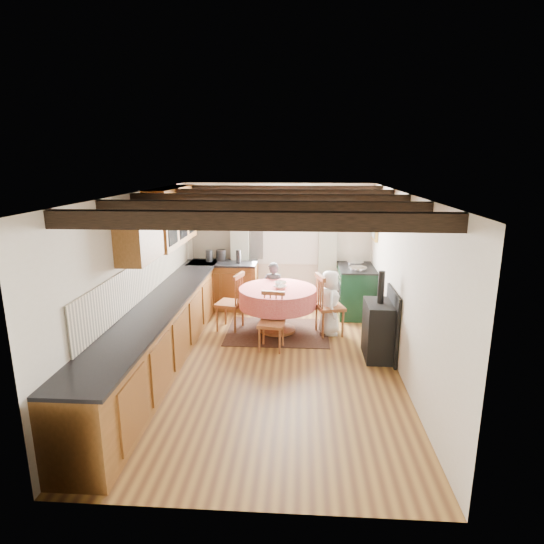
# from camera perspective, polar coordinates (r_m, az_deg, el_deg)

# --- Properties ---
(floor) EXTENTS (3.60, 5.50, 0.00)m
(floor) POSITION_cam_1_polar(r_m,az_deg,el_deg) (6.47, -0.47, -11.69)
(floor) COLOR olive
(floor) RESTS_ON ground
(ceiling) EXTENTS (3.60, 5.50, 0.00)m
(ceiling) POSITION_cam_1_polar(r_m,az_deg,el_deg) (5.84, -0.52, 10.04)
(ceiling) COLOR white
(ceiling) RESTS_ON ground
(wall_back) EXTENTS (3.60, 0.00, 2.40)m
(wall_back) POSITION_cam_1_polar(r_m,az_deg,el_deg) (8.72, 0.84, 3.44)
(wall_back) COLOR silver
(wall_back) RESTS_ON ground
(wall_front) EXTENTS (3.60, 0.00, 2.40)m
(wall_front) POSITION_cam_1_polar(r_m,az_deg,el_deg) (3.48, -3.92, -13.54)
(wall_front) COLOR silver
(wall_front) RESTS_ON ground
(wall_left) EXTENTS (0.00, 5.50, 2.40)m
(wall_left) POSITION_cam_1_polar(r_m,az_deg,el_deg) (6.43, -16.72, -1.05)
(wall_left) COLOR silver
(wall_left) RESTS_ON ground
(wall_right) EXTENTS (0.00, 5.50, 2.40)m
(wall_right) POSITION_cam_1_polar(r_m,az_deg,el_deg) (6.18, 16.40, -1.62)
(wall_right) COLOR silver
(wall_right) RESTS_ON ground
(beam_a) EXTENTS (3.60, 0.16, 0.16)m
(beam_a) POSITION_cam_1_polar(r_m,az_deg,el_deg) (3.86, -2.73, 6.59)
(beam_a) COLOR black
(beam_a) RESTS_ON ceiling
(beam_b) EXTENTS (3.60, 0.16, 0.16)m
(beam_b) POSITION_cam_1_polar(r_m,az_deg,el_deg) (4.85, -1.40, 8.14)
(beam_b) COLOR black
(beam_b) RESTS_ON ceiling
(beam_c) EXTENTS (3.60, 0.16, 0.16)m
(beam_c) POSITION_cam_1_polar(r_m,az_deg,el_deg) (5.84, -0.52, 9.16)
(beam_c) COLOR black
(beam_c) RESTS_ON ceiling
(beam_d) EXTENTS (3.60, 0.16, 0.16)m
(beam_d) POSITION_cam_1_polar(r_m,az_deg,el_deg) (6.84, 0.11, 9.88)
(beam_d) COLOR black
(beam_d) RESTS_ON ceiling
(beam_e) EXTENTS (3.60, 0.16, 0.16)m
(beam_e) POSITION_cam_1_polar(r_m,az_deg,el_deg) (7.83, 0.58, 10.42)
(beam_e) COLOR black
(beam_e) RESTS_ON ceiling
(splash_left) EXTENTS (0.02, 4.50, 0.55)m
(splash_left) POSITION_cam_1_polar(r_m,az_deg,el_deg) (6.69, -15.68, -0.38)
(splash_left) COLOR beige
(splash_left) RESTS_ON wall_left
(splash_back) EXTENTS (1.40, 0.02, 0.55)m
(splash_back) POSITION_cam_1_polar(r_m,az_deg,el_deg) (8.80, -5.69, 3.48)
(splash_back) COLOR beige
(splash_back) RESTS_ON wall_back
(base_cabinet_left) EXTENTS (0.60, 5.30, 0.88)m
(base_cabinet_left) POSITION_cam_1_polar(r_m,az_deg,el_deg) (6.56, -13.77, -7.52)
(base_cabinet_left) COLOR brown
(base_cabinet_left) RESTS_ON floor
(base_cabinet_back) EXTENTS (1.30, 0.60, 0.88)m
(base_cabinet_back) POSITION_cam_1_polar(r_m,az_deg,el_deg) (8.72, -6.19, -1.78)
(base_cabinet_back) COLOR brown
(base_cabinet_back) RESTS_ON floor
(worktop_left) EXTENTS (0.64, 5.30, 0.04)m
(worktop_left) POSITION_cam_1_polar(r_m,az_deg,el_deg) (6.41, -13.84, -3.70)
(worktop_left) COLOR black
(worktop_left) RESTS_ON base_cabinet_left
(worktop_back) EXTENTS (1.30, 0.64, 0.04)m
(worktop_back) POSITION_cam_1_polar(r_m,az_deg,el_deg) (8.58, -6.30, 1.14)
(worktop_back) COLOR black
(worktop_back) RESTS_ON base_cabinet_back
(wall_cabinet_glass) EXTENTS (0.34, 1.80, 0.90)m
(wall_cabinet_glass) POSITION_cam_1_polar(r_m,az_deg,el_deg) (7.35, -12.67, 7.02)
(wall_cabinet_glass) COLOR brown
(wall_cabinet_glass) RESTS_ON wall_left
(wall_cabinet_solid) EXTENTS (0.34, 0.90, 0.70)m
(wall_cabinet_solid) POSITION_cam_1_polar(r_m,az_deg,el_deg) (5.95, -16.64, 4.68)
(wall_cabinet_solid) COLOR brown
(wall_cabinet_solid) RESTS_ON wall_left
(window_frame) EXTENTS (1.34, 0.03, 1.54)m
(window_frame) POSITION_cam_1_polar(r_m,az_deg,el_deg) (8.63, 1.51, 6.02)
(window_frame) COLOR white
(window_frame) RESTS_ON wall_back
(window_pane) EXTENTS (1.20, 0.01, 1.40)m
(window_pane) POSITION_cam_1_polar(r_m,az_deg,el_deg) (8.64, 1.51, 6.03)
(window_pane) COLOR white
(window_pane) RESTS_ON wall_back
(curtain_left) EXTENTS (0.35, 0.10, 2.10)m
(curtain_left) POSITION_cam_1_polar(r_m,az_deg,el_deg) (8.71, -4.14, 2.72)
(curtain_left) COLOR beige
(curtain_left) RESTS_ON wall_back
(curtain_right) EXTENTS (0.35, 0.10, 2.10)m
(curtain_right) POSITION_cam_1_polar(r_m,az_deg,el_deg) (8.64, 7.11, 2.56)
(curtain_right) COLOR beige
(curtain_right) RESTS_ON wall_back
(curtain_rod) EXTENTS (2.00, 0.03, 0.03)m
(curtain_rod) POSITION_cam_1_polar(r_m,az_deg,el_deg) (8.49, 1.51, 9.96)
(curtain_rod) COLOR black
(curtain_rod) RESTS_ON wall_back
(wall_picture) EXTENTS (0.04, 0.50, 0.60)m
(wall_picture) POSITION_cam_1_polar(r_m,az_deg,el_deg) (8.29, 13.07, 6.03)
(wall_picture) COLOR gold
(wall_picture) RESTS_ON wall_right
(wall_plate) EXTENTS (0.30, 0.02, 0.30)m
(wall_plate) POSITION_cam_1_polar(r_m,az_deg,el_deg) (8.62, 7.87, 6.55)
(wall_plate) COLOR silver
(wall_plate) RESTS_ON wall_back
(rug) EXTENTS (1.69, 1.32, 0.01)m
(rug) POSITION_cam_1_polar(r_m,az_deg,el_deg) (7.58, 0.71, -7.65)
(rug) COLOR #442E22
(rug) RESTS_ON floor
(dining_table) EXTENTS (1.28, 1.28, 0.77)m
(dining_table) POSITION_cam_1_polar(r_m,az_deg,el_deg) (7.44, 0.72, -4.94)
(dining_table) COLOR #EF8981
(dining_table) RESTS_ON floor
(chair_near) EXTENTS (0.43, 0.44, 0.89)m
(chair_near) POSITION_cam_1_polar(r_m,az_deg,el_deg) (6.76, -0.09, -6.40)
(chair_near) COLOR #9E5A38
(chair_near) RESTS_ON floor
(chair_left) EXTENTS (0.54, 0.52, 0.99)m
(chair_left) POSITION_cam_1_polar(r_m,az_deg,el_deg) (7.58, -5.44, -3.76)
(chair_left) COLOR #9E5A38
(chair_left) RESTS_ON floor
(chair_right) EXTENTS (0.56, 0.55, 1.03)m
(chair_right) POSITION_cam_1_polar(r_m,az_deg,el_deg) (7.39, 7.42, -4.15)
(chair_right) COLOR #9E5A38
(chair_right) RESTS_ON floor
(aga_range) EXTENTS (0.65, 1.01, 0.93)m
(aga_range) POSITION_cam_1_polar(r_m,az_deg,el_deg) (8.45, 10.66, -2.30)
(aga_range) COLOR black
(aga_range) RESTS_ON floor
(cast_iron_stove) EXTENTS (0.39, 0.65, 1.30)m
(cast_iron_stove) POSITION_cam_1_polar(r_m,az_deg,el_deg) (6.61, 13.58, -5.39)
(cast_iron_stove) COLOR black
(cast_iron_stove) RESTS_ON floor
(child_far) EXTENTS (0.40, 0.27, 1.06)m
(child_far) POSITION_cam_1_polar(r_m,az_deg,el_deg) (8.02, 0.15, -2.43)
(child_far) COLOR #383B42
(child_far) RESTS_ON floor
(child_right) EXTENTS (0.36, 0.54, 1.08)m
(child_right) POSITION_cam_1_polar(r_m,az_deg,el_deg) (7.40, 7.38, -3.91)
(child_right) COLOR white
(child_right) RESTS_ON floor
(bowl_a) EXTENTS (0.27, 0.27, 0.05)m
(bowl_a) POSITION_cam_1_polar(r_m,az_deg,el_deg) (7.31, 1.07, -1.94)
(bowl_a) COLOR silver
(bowl_a) RESTS_ON dining_table
(bowl_b) EXTENTS (0.23, 0.23, 0.06)m
(bowl_b) POSITION_cam_1_polar(r_m,az_deg,el_deg) (7.49, 1.11, -1.48)
(bowl_b) COLOR silver
(bowl_b) RESTS_ON dining_table
(cup) EXTENTS (0.15, 0.15, 0.10)m
(cup) POSITION_cam_1_polar(r_m,az_deg,el_deg) (7.31, 0.81, -1.75)
(cup) COLOR silver
(cup) RESTS_ON dining_table
(canister_tall) EXTENTS (0.13, 0.13, 0.23)m
(canister_tall) POSITION_cam_1_polar(r_m,az_deg,el_deg) (8.64, -8.06, 2.07)
(canister_tall) COLOR #262628
(canister_tall) RESTS_ON worktop_back
(canister_wide) EXTENTS (0.19, 0.19, 0.21)m
(canister_wide) POSITION_cam_1_polar(r_m,az_deg,el_deg) (8.70, -6.55, 2.15)
(canister_wide) COLOR #262628
(canister_wide) RESTS_ON worktop_back
(canister_slim) EXTENTS (0.09, 0.09, 0.25)m
(canister_slim) POSITION_cam_1_polar(r_m,az_deg,el_deg) (8.44, -4.32, 1.98)
(canister_slim) COLOR #262628
(canister_slim) RESTS_ON worktop_back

